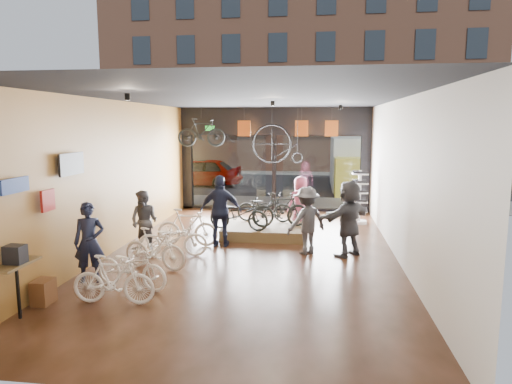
% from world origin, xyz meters
% --- Properties ---
extents(ground_plane, '(7.00, 12.00, 0.04)m').
position_xyz_m(ground_plane, '(0.00, 0.00, -0.02)').
color(ground_plane, black).
rests_on(ground_plane, ground).
extents(ceiling, '(7.00, 12.00, 0.04)m').
position_xyz_m(ceiling, '(0.00, 0.00, 3.82)').
color(ceiling, black).
rests_on(ceiling, ground).
extents(wall_left, '(0.04, 12.00, 3.80)m').
position_xyz_m(wall_left, '(-3.52, 0.00, 1.90)').
color(wall_left, olive).
rests_on(wall_left, ground).
extents(wall_right, '(0.04, 12.00, 3.80)m').
position_xyz_m(wall_right, '(3.52, 0.00, 1.90)').
color(wall_right, beige).
rests_on(wall_right, ground).
extents(wall_back, '(7.00, 0.04, 3.80)m').
position_xyz_m(wall_back, '(0.00, -6.02, 1.90)').
color(wall_back, beige).
rests_on(wall_back, ground).
extents(storefront, '(7.00, 0.26, 3.80)m').
position_xyz_m(storefront, '(0.00, 6.00, 1.90)').
color(storefront, black).
rests_on(storefront, ground).
extents(exit_sign, '(0.35, 0.06, 0.18)m').
position_xyz_m(exit_sign, '(-2.40, 5.88, 3.05)').
color(exit_sign, '#198C26').
rests_on(exit_sign, storefront).
extents(street_road, '(30.00, 18.00, 0.02)m').
position_xyz_m(street_road, '(0.00, 15.00, -0.01)').
color(street_road, black).
rests_on(street_road, ground).
extents(sidewalk_near, '(30.00, 2.40, 0.12)m').
position_xyz_m(sidewalk_near, '(0.00, 7.20, 0.06)').
color(sidewalk_near, slate).
rests_on(sidewalk_near, ground).
extents(sidewalk_far, '(30.00, 2.00, 0.12)m').
position_xyz_m(sidewalk_far, '(0.00, 19.00, 0.06)').
color(sidewalk_far, slate).
rests_on(sidewalk_far, ground).
extents(opposite_building, '(26.00, 5.00, 14.00)m').
position_xyz_m(opposite_building, '(0.00, 21.50, 7.00)').
color(opposite_building, brown).
rests_on(opposite_building, ground).
extents(street_car, '(4.34, 1.74, 1.48)m').
position_xyz_m(street_car, '(-4.41, 12.00, 0.74)').
color(street_car, gray).
rests_on(street_car, street_road).
extents(box_truck, '(2.16, 6.48, 2.55)m').
position_xyz_m(box_truck, '(3.39, 11.00, 1.28)').
color(box_truck, silver).
rests_on(box_truck, street_road).
extents(floor_bike_1, '(1.52, 0.49, 0.90)m').
position_xyz_m(floor_bike_1, '(-2.01, -3.45, 0.45)').
color(floor_bike_1, white).
rests_on(floor_bike_1, ground_plane).
extents(floor_bike_2, '(1.72, 0.98, 0.86)m').
position_xyz_m(floor_bike_2, '(-2.02, -2.63, 0.43)').
color(floor_bike_2, white).
rests_on(floor_bike_2, ground_plane).
extents(floor_bike_3, '(1.61, 0.79, 0.93)m').
position_xyz_m(floor_bike_3, '(-1.98, -1.42, 0.46)').
color(floor_bike_3, white).
rests_on(floor_bike_3, ground_plane).
extents(floor_bike_4, '(1.77, 0.94, 0.89)m').
position_xyz_m(floor_bike_4, '(-1.89, -0.45, 0.44)').
color(floor_bike_4, white).
rests_on(floor_bike_4, ground_plane).
extents(floor_bike_5, '(1.66, 0.47, 0.99)m').
position_xyz_m(floor_bike_5, '(-1.81, 0.58, 0.50)').
color(floor_bike_5, white).
rests_on(floor_bike_5, ground_plane).
extents(display_platform, '(2.40, 1.80, 0.30)m').
position_xyz_m(display_platform, '(0.13, 1.96, 0.15)').
color(display_platform, '#4D361F').
rests_on(display_platform, ground_plane).
extents(display_bike_left, '(1.77, 0.87, 0.89)m').
position_xyz_m(display_bike_left, '(-0.55, 1.32, 0.75)').
color(display_bike_left, black).
rests_on(display_bike_left, display_platform).
extents(display_bike_mid, '(1.71, 0.89, 0.99)m').
position_xyz_m(display_bike_mid, '(0.57, 1.82, 0.79)').
color(display_bike_mid, black).
rests_on(display_bike_mid, display_platform).
extents(display_bike_right, '(1.67, 0.62, 0.87)m').
position_xyz_m(display_bike_right, '(0.04, 2.48, 0.74)').
color(display_bike_right, black).
rests_on(display_bike_right, display_platform).
extents(customer_0, '(0.70, 0.58, 1.65)m').
position_xyz_m(customer_0, '(-3.00, -2.38, 0.83)').
color(customer_0, '#161C33').
rests_on(customer_0, ground_plane).
extents(customer_1, '(0.87, 0.74, 1.56)m').
position_xyz_m(customer_1, '(-2.72, -0.09, 0.78)').
color(customer_1, '#3F3F44').
rests_on(customer_1, ground_plane).
extents(customer_2, '(1.13, 0.51, 1.89)m').
position_xyz_m(customer_2, '(-0.92, 0.66, 0.94)').
color(customer_2, '#161C33').
rests_on(customer_2, ground_plane).
extents(customer_3, '(1.24, 1.15, 1.68)m').
position_xyz_m(customer_3, '(1.34, 0.24, 0.84)').
color(customer_3, '#3F3F44').
rests_on(customer_3, ground_plane).
extents(customer_4, '(0.93, 0.77, 1.64)m').
position_xyz_m(customer_4, '(1.09, 2.90, 0.82)').
color(customer_4, '#CC4C72').
rests_on(customer_4, ground_plane).
extents(customer_5, '(1.60, 1.62, 1.86)m').
position_xyz_m(customer_5, '(2.35, 0.19, 0.93)').
color(customer_5, '#3F3F44').
rests_on(customer_5, ground_plane).
extents(sunglasses_rack, '(0.58, 0.50, 1.74)m').
position_xyz_m(sunglasses_rack, '(2.95, 3.98, 0.87)').
color(sunglasses_rack, white).
rests_on(sunglasses_rack, ground_plane).
extents(wall_merch, '(0.40, 2.40, 2.60)m').
position_xyz_m(wall_merch, '(-3.38, -3.50, 1.30)').
color(wall_merch, navy).
rests_on(wall_merch, wall_left).
extents(penny_farthing, '(1.62, 0.06, 1.30)m').
position_xyz_m(penny_farthing, '(0.33, 4.38, 2.50)').
color(penny_farthing, black).
rests_on(penny_farthing, ceiling).
extents(hung_bike, '(1.64, 0.83, 0.95)m').
position_xyz_m(hung_bike, '(-2.30, 4.20, 2.93)').
color(hung_bike, black).
rests_on(hung_bike, ceiling).
extents(jersey_left, '(0.45, 0.03, 0.55)m').
position_xyz_m(jersey_left, '(-1.01, 5.20, 3.05)').
color(jersey_left, '#CC5919').
rests_on(jersey_left, ceiling).
extents(jersey_mid, '(0.45, 0.03, 0.55)m').
position_xyz_m(jersey_mid, '(1.02, 5.20, 3.05)').
color(jersey_mid, '#CC5919').
rests_on(jersey_mid, ceiling).
extents(jersey_right, '(0.45, 0.03, 0.55)m').
position_xyz_m(jersey_right, '(2.05, 5.20, 3.05)').
color(jersey_right, '#CC5919').
rests_on(jersey_right, ceiling).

